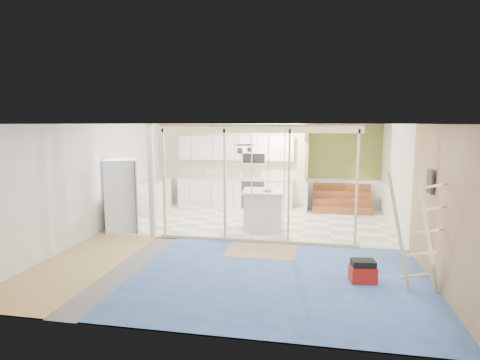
% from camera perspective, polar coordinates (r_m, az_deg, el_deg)
% --- Properties ---
extents(room, '(7.01, 8.01, 2.61)m').
position_cam_1_polar(room, '(8.71, 0.40, -0.59)').
color(room, slate).
rests_on(room, ground).
extents(floor_overlays, '(7.00, 8.00, 0.03)m').
position_cam_1_polar(floor_overlays, '(9.04, 0.92, -8.66)').
color(floor_overlays, white).
rests_on(floor_overlays, room).
extents(stud_frame, '(4.66, 0.14, 2.60)m').
position_cam_1_polar(stud_frame, '(8.72, -1.36, 1.44)').
color(stud_frame, '#DFC588').
rests_on(stud_frame, room).
extents(base_cabinets, '(4.45, 2.24, 0.93)m').
position_cam_1_polar(base_cabinets, '(12.43, -4.18, -1.89)').
color(base_cabinets, white).
rests_on(base_cabinets, room).
extents(upper_cabinets, '(3.60, 0.41, 0.85)m').
position_cam_1_polar(upper_cabinets, '(12.54, -0.31, 4.45)').
color(upper_cabinets, white).
rests_on(upper_cabinets, room).
extents(green_partition, '(2.25, 1.51, 2.60)m').
position_cam_1_polar(green_partition, '(12.26, 12.91, 0.05)').
color(green_partition, olive).
rests_on(green_partition, room).
extents(pot_rack, '(0.52, 0.52, 0.72)m').
position_cam_1_polar(pot_rack, '(10.54, 0.57, 4.72)').
color(pot_rack, black).
rests_on(pot_rack, room).
extents(sheathing_panel, '(0.02, 4.00, 2.60)m').
position_cam_1_polar(sheathing_panel, '(6.90, 26.93, -3.79)').
color(sheathing_panel, tan).
rests_on(sheathing_panel, room).
extents(electrical_panel, '(0.04, 0.30, 0.40)m').
position_cam_1_polar(electrical_panel, '(7.40, 25.44, -0.20)').
color(electrical_panel, '#35353A').
rests_on(electrical_panel, room).
extents(ceiling_light, '(0.32, 0.32, 0.08)m').
position_cam_1_polar(ceiling_light, '(11.48, 10.05, 7.59)').
color(ceiling_light, '#FFEABF').
rests_on(ceiling_light, room).
extents(fridge, '(1.03, 0.98, 1.75)m').
position_cam_1_polar(fridge, '(10.19, -16.46, -2.07)').
color(fridge, white).
rests_on(fridge, room).
extents(island, '(1.09, 1.09, 0.99)m').
position_cam_1_polar(island, '(9.88, 3.36, -4.34)').
color(island, silver).
rests_on(island, room).
extents(bowl, '(0.25, 0.25, 0.06)m').
position_cam_1_polar(bowl, '(9.67, 3.95, -1.44)').
color(bowl, silver).
rests_on(bowl, island).
extents(soap_bottle_a, '(0.12, 0.12, 0.28)m').
position_cam_1_polar(soap_bottle_a, '(12.76, -4.84, 1.10)').
color(soap_bottle_a, silver).
rests_on(soap_bottle_a, base_cabinets).
extents(soap_bottle_b, '(0.10, 0.10, 0.17)m').
position_cam_1_polar(soap_bottle_b, '(12.47, 0.06, 0.72)').
color(soap_bottle_b, white).
rests_on(soap_bottle_b, base_cabinets).
extents(toolbox, '(0.45, 0.37, 0.39)m').
position_cam_1_polar(toolbox, '(7.06, 17.07, -12.39)').
color(toolbox, '#AA160F').
rests_on(toolbox, room).
extents(ladder, '(1.01, 0.05, 1.88)m').
position_cam_1_polar(ladder, '(6.75, 23.84, -6.79)').
color(ladder, tan).
rests_on(ladder, room).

